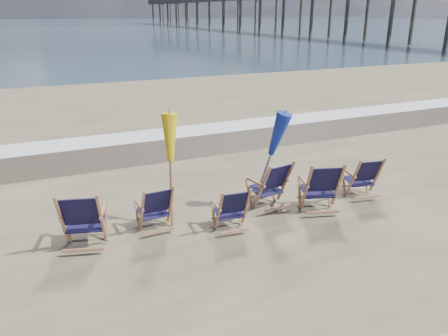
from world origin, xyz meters
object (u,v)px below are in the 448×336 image
(umbrella_yellow, at_px, (170,145))
(fishing_pier, at_px, (253,6))
(beach_chair_3, at_px, (286,183))
(umbrella_blue, at_px, (268,135))
(beach_chair_1, at_px, (171,207))
(beach_chair_5, at_px, (377,177))
(beach_chair_4, at_px, (338,187))
(beach_chair_0, at_px, (102,220))
(beach_chair_2, at_px, (246,208))

(umbrella_yellow, bearing_deg, fishing_pier, 61.47)
(beach_chair_3, relative_size, umbrella_blue, 0.52)
(beach_chair_1, bearing_deg, beach_chair_5, 172.24)
(beach_chair_1, relative_size, beach_chair_4, 0.84)
(umbrella_yellow, relative_size, umbrella_blue, 1.02)
(beach_chair_3, distance_m, umbrella_blue, 1.07)
(beach_chair_0, height_order, beach_chair_4, beach_chair_0)
(beach_chair_3, relative_size, umbrella_yellow, 0.51)
(beach_chair_4, height_order, umbrella_yellow, umbrella_yellow)
(beach_chair_5, bearing_deg, umbrella_blue, -2.11)
(fishing_pier, bearing_deg, beach_chair_4, -116.33)
(beach_chair_5, xyz_separation_m, fishing_pier, (34.82, 72.55, 4.17))
(beach_chair_2, height_order, fishing_pier, fishing_pier)
(beach_chair_0, bearing_deg, beach_chair_3, -159.84)
(beach_chair_5, distance_m, fishing_pier, 80.58)
(beach_chair_2, height_order, beach_chair_5, beach_chair_5)
(beach_chair_2, relative_size, beach_chair_4, 0.81)
(beach_chair_4, xyz_separation_m, beach_chair_5, (1.23, 0.27, -0.07))
(umbrella_yellow, distance_m, umbrella_blue, 1.92)
(beach_chair_4, relative_size, fishing_pier, 0.01)
(umbrella_blue, height_order, fishing_pier, fishing_pier)
(beach_chair_1, distance_m, beach_chair_4, 3.23)
(beach_chair_2, relative_size, beach_chair_3, 0.85)
(beach_chair_5, bearing_deg, fishing_pier, -105.21)
(fishing_pier, bearing_deg, umbrella_blue, -117.31)
(beach_chair_4, xyz_separation_m, umbrella_blue, (-1.14, 0.80, 0.96))
(beach_chair_5, bearing_deg, beach_chair_3, -0.95)
(umbrella_yellow, xyz_separation_m, fishing_pier, (39.11, 71.95, 3.10))
(beach_chair_3, xyz_separation_m, umbrella_yellow, (-2.30, 0.20, 1.02))
(beach_chair_0, relative_size, beach_chair_3, 1.05)
(beach_chair_0, bearing_deg, umbrella_yellow, -144.90)
(beach_chair_4, bearing_deg, beach_chair_0, 11.69)
(beach_chair_3, height_order, umbrella_yellow, umbrella_yellow)
(beach_chair_5, bearing_deg, beach_chair_1, 5.43)
(beach_chair_0, height_order, fishing_pier, fishing_pier)
(beach_chair_3, height_order, umbrella_blue, umbrella_blue)
(beach_chair_1, relative_size, umbrella_yellow, 0.45)
(beach_chair_0, xyz_separation_m, umbrella_yellow, (1.34, 0.46, 0.99))
(beach_chair_2, height_order, beach_chair_4, beach_chair_4)
(beach_chair_2, bearing_deg, beach_chair_4, -176.94)
(beach_chair_3, bearing_deg, umbrella_blue, -27.18)
(beach_chair_1, distance_m, umbrella_blue, 2.28)
(beach_chair_1, relative_size, beach_chair_2, 1.04)
(beach_chair_5, relative_size, fishing_pier, 0.01)
(beach_chair_3, height_order, fishing_pier, fishing_pier)
(beach_chair_1, height_order, beach_chair_2, beach_chair_1)
(beach_chair_4, distance_m, umbrella_yellow, 3.34)
(beach_chair_0, distance_m, beach_chair_4, 4.42)
(beach_chair_3, xyz_separation_m, fishing_pier, (36.80, 72.15, 4.12))
(beach_chair_4, bearing_deg, beach_chair_2, 15.01)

